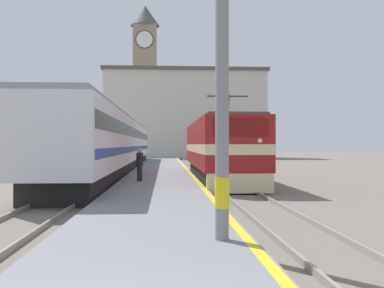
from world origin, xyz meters
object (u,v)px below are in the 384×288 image
(passenger_train, at_px, (119,144))
(person_on_platform, at_px, (140,164))
(catenary_mast, at_px, (226,59))
(locomotive_train, at_px, (218,149))
(clock_tower, at_px, (145,76))

(passenger_train, distance_m, person_on_platform, 13.45)
(catenary_mast, bearing_deg, person_on_platform, 99.88)
(locomotive_train, height_order, clock_tower, clock_tower)
(person_on_platform, relative_size, clock_tower, 0.06)
(catenary_mast, distance_m, clock_tower, 74.43)
(locomotive_train, distance_m, clock_tower, 58.16)
(clock_tower, bearing_deg, catenary_mast, -86.25)
(person_on_platform, bearing_deg, catenary_mast, -80.12)
(locomotive_train, height_order, passenger_train, locomotive_train)
(passenger_train, relative_size, clock_tower, 1.59)
(passenger_train, bearing_deg, person_on_platform, -79.66)
(locomotive_train, relative_size, person_on_platform, 9.47)
(passenger_train, xyz_separation_m, catenary_mast, (4.85, -27.18, 1.58))
(person_on_platform, bearing_deg, clock_tower, 92.29)
(passenger_train, height_order, person_on_platform, passenger_train)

